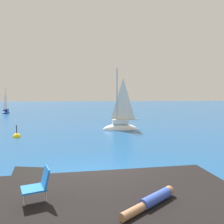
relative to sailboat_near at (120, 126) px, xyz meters
The scene contains 9 objects.
ground_plane 11.21m from the sailboat_near, 102.64° to the right, with size 160.00×160.00×0.00m, color navy.
shore_ledge 13.75m from the sailboat_near, 99.76° to the right, with size 7.13×3.51×0.60m, color black.
boulder_seaward 12.32m from the sailboat_near, 111.78° to the right, with size 1.45×1.16×0.80m, color black.
boulder_inland 12.42m from the sailboat_near, 105.09° to the right, with size 1.07×0.85×0.59m, color black.
sailboat_near is the anchor object (origin of this frame).
sailboat_far 23.02m from the sailboat_near, 131.49° to the left, with size 0.84×2.31×4.24m.
person_sunbather 14.27m from the sailboat_near, 94.93° to the right, with size 1.47×1.20×0.25m.
beach_chair 14.34m from the sailboat_near, 105.08° to the right, with size 0.72×0.66×0.80m.
marker_buoy 8.08m from the sailboat_near, 161.42° to the right, with size 0.56×0.56×1.13m.
Camera 1 is at (-0.13, -8.03, 3.07)m, focal length 36.78 mm.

